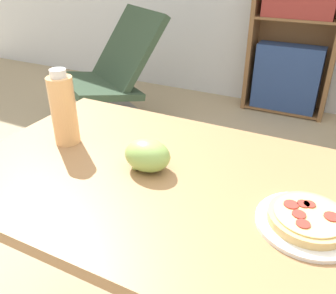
# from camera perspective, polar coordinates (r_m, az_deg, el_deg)

# --- Properties ---
(dining_table) EXTENTS (1.24, 0.73, 0.72)m
(dining_table) POSITION_cam_1_polar(r_m,az_deg,el_deg) (1.03, 1.94, -9.93)
(dining_table) COLOR #A37549
(dining_table) RESTS_ON ground_plane
(pizza_on_plate) EXTENTS (0.23, 0.23, 0.04)m
(pizza_on_plate) POSITION_cam_1_polar(r_m,az_deg,el_deg) (0.87, 21.51, -10.87)
(pizza_on_plate) COLOR white
(pizza_on_plate) RESTS_ON dining_table
(grape_bunch) EXTENTS (0.13, 0.10, 0.09)m
(grape_bunch) POSITION_cam_1_polar(r_m,az_deg,el_deg) (0.99, -3.32, -1.40)
(grape_bunch) COLOR #93BC5B
(grape_bunch) RESTS_ON dining_table
(drink_bottle) EXTENTS (0.08, 0.08, 0.24)m
(drink_bottle) POSITION_cam_1_polar(r_m,az_deg,el_deg) (1.15, -16.42, 5.79)
(drink_bottle) COLOR #EFB270
(drink_bottle) RESTS_ON dining_table
(lounge_chair_near) EXTENTS (0.90, 0.98, 0.88)m
(lounge_chair_near) POSITION_cam_1_polar(r_m,az_deg,el_deg) (2.89, -9.21, 8.87)
(lounge_chair_near) COLOR slate
(lounge_chair_near) RESTS_ON ground_plane
(bookshelf) EXTENTS (0.69, 0.25, 1.58)m
(bookshelf) POSITION_cam_1_polar(r_m,az_deg,el_deg) (3.18, 19.76, 17.63)
(bookshelf) COLOR brown
(bookshelf) RESTS_ON ground_plane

